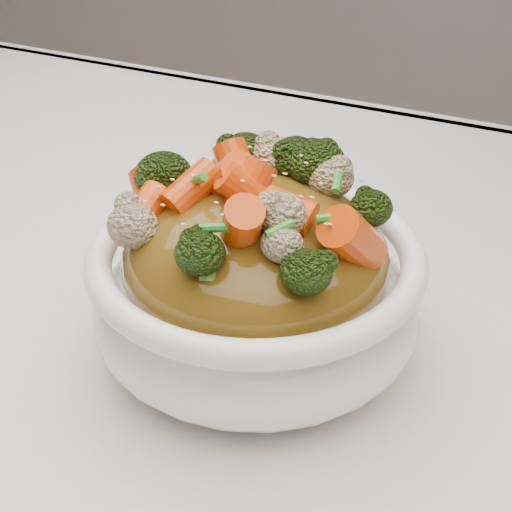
% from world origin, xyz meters
% --- Properties ---
extents(tablecloth, '(1.20, 0.80, 0.04)m').
position_xyz_m(tablecloth, '(0.00, 0.00, 0.73)').
color(tablecloth, silver).
rests_on(tablecloth, dining_table).
extents(bowl, '(0.24, 0.24, 0.08)m').
position_xyz_m(bowl, '(0.05, -0.01, 0.79)').
color(bowl, white).
rests_on(bowl, tablecloth).
extents(sauce_base, '(0.19, 0.19, 0.08)m').
position_xyz_m(sauce_base, '(0.05, -0.01, 0.81)').
color(sauce_base, brown).
rests_on(sauce_base, bowl).
extents(carrots, '(0.19, 0.19, 0.04)m').
position_xyz_m(carrots, '(0.05, -0.01, 0.87)').
color(carrots, '#DD4207').
rests_on(carrots, sauce_base).
extents(broccoli, '(0.19, 0.19, 0.04)m').
position_xyz_m(broccoli, '(0.05, -0.01, 0.87)').
color(broccoli, black).
rests_on(broccoli, sauce_base).
extents(cauliflower, '(0.19, 0.19, 0.03)m').
position_xyz_m(cauliflower, '(0.05, -0.01, 0.87)').
color(cauliflower, tan).
rests_on(cauliflower, sauce_base).
extents(scallions, '(0.14, 0.14, 0.02)m').
position_xyz_m(scallions, '(0.05, -0.01, 0.87)').
color(scallions, '#268A1F').
rests_on(scallions, sauce_base).
extents(sesame_seeds, '(0.17, 0.17, 0.01)m').
position_xyz_m(sesame_seeds, '(0.05, -0.01, 0.87)').
color(sesame_seeds, beige).
rests_on(sesame_seeds, sauce_base).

